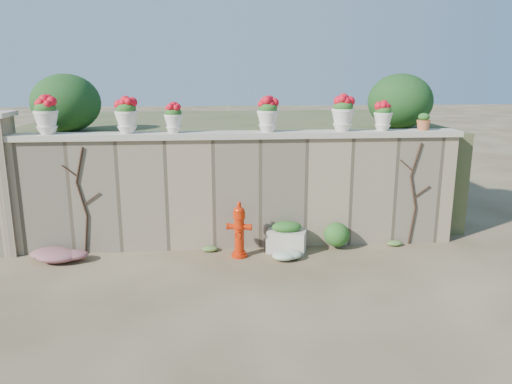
{
  "coord_description": "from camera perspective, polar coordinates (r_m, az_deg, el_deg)",
  "views": [
    {
      "loc": [
        -0.43,
        -6.97,
        3.14
      ],
      "look_at": [
        0.32,
        1.4,
        1.1
      ],
      "focal_mm": 35.0,
      "sensor_mm": 36.0,
      "label": 1
    }
  ],
  "objects": [
    {
      "name": "ground",
      "position": [
        7.66,
        -1.45,
        -10.6
      ],
      "size": [
        80.0,
        80.0,
        0.0
      ],
      "primitive_type": "plane",
      "color": "#4E3D27",
      "rests_on": "ground"
    },
    {
      "name": "vine_right",
      "position": [
        9.54,
        17.59,
        -0.04
      ],
      "size": [
        0.6,
        0.04,
        1.91
      ],
      "color": "black",
      "rests_on": "ground"
    },
    {
      "name": "urn_pot_3",
      "position": [
        8.85,
        1.36,
        8.81
      ],
      "size": [
        0.38,
        0.38,
        0.6
      ],
      "color": "silver",
      "rests_on": "wall_cap"
    },
    {
      "name": "back_shrub_right",
      "position": [
        10.69,
        16.15,
        9.94
      ],
      "size": [
        1.3,
        1.3,
        1.1
      ],
      "primitive_type": "ellipsoid",
      "color": "#143814",
      "rests_on": "raised_fill"
    },
    {
      "name": "raised_fill",
      "position": [
        12.17,
        -2.99,
        3.48
      ],
      "size": [
        9.0,
        6.0,
        2.0
      ],
      "primitive_type": "cube",
      "color": "#384C23",
      "rests_on": "ground"
    },
    {
      "name": "urn_pot_5",
      "position": [
        9.32,
        14.32,
        8.39
      ],
      "size": [
        0.33,
        0.33,
        0.52
      ],
      "color": "silver",
      "rests_on": "wall_cap"
    },
    {
      "name": "magenta_clump",
      "position": [
        9.13,
        -21.41,
        -6.58
      ],
      "size": [
        1.02,
        0.68,
        0.27
      ],
      "primitive_type": "ellipsoid",
      "color": "#BA256C",
      "rests_on": "ground"
    },
    {
      "name": "wall_cap",
      "position": [
        8.85,
        -2.28,
        6.53
      ],
      "size": [
        8.1,
        0.52,
        0.1
      ],
      "primitive_type": "cube",
      "color": "#BEB5A0",
      "rests_on": "stone_wall"
    },
    {
      "name": "urn_pot_1",
      "position": [
        8.92,
        -14.59,
        8.45
      ],
      "size": [
        0.39,
        0.39,
        0.61
      ],
      "color": "silver",
      "rests_on": "wall_cap"
    },
    {
      "name": "stone_wall",
      "position": [
        9.04,
        -2.22,
        -0.09
      ],
      "size": [
        8.0,
        0.4,
        2.0
      ],
      "primitive_type": "cube",
      "color": "gray",
      "rests_on": "ground"
    },
    {
      "name": "planter_box",
      "position": [
        8.92,
        3.5,
        -5.24
      ],
      "size": [
        0.76,
        0.58,
        0.56
      ],
      "rotation": [
        0.0,
        0.0,
        -0.3
      ],
      "color": "#BEB5A0",
      "rests_on": "ground"
    },
    {
      "name": "terracotta_pot",
      "position": [
        9.61,
        18.6,
        7.53
      ],
      "size": [
        0.25,
        0.25,
        0.3
      ],
      "color": "#B35E36",
      "rests_on": "wall_cap"
    },
    {
      "name": "back_shrub_left",
      "position": [
        10.36,
        -20.89,
        9.48
      ],
      "size": [
        1.3,
        1.3,
        1.1
      ],
      "primitive_type": "ellipsoid",
      "color": "#143814",
      "rests_on": "raised_fill"
    },
    {
      "name": "urn_pot_2",
      "position": [
        8.83,
        -9.4,
        8.33
      ],
      "size": [
        0.33,
        0.33,
        0.51
      ],
      "color": "silver",
      "rests_on": "wall_cap"
    },
    {
      "name": "white_flowers",
      "position": [
        8.59,
        3.7,
        -7.13
      ],
      "size": [
        0.55,
        0.44,
        0.2
      ],
      "primitive_type": "ellipsoid",
      "color": "white",
      "rests_on": "ground"
    },
    {
      "name": "green_shrub",
      "position": [
        9.15,
        9.3,
        -4.62
      ],
      "size": [
        0.64,
        0.58,
        0.61
      ],
      "primitive_type": "ellipsoid",
      "color": "#1E5119",
      "rests_on": "ground"
    },
    {
      "name": "urn_pot_4",
      "position": [
        9.1,
        9.9,
        8.85
      ],
      "size": [
        0.41,
        0.41,
        0.64
      ],
      "color": "silver",
      "rests_on": "wall_cap"
    },
    {
      "name": "urn_pot_0",
      "position": [
        9.23,
        -22.87,
        8.07
      ],
      "size": [
        0.41,
        0.41,
        0.64
      ],
      "color": "silver",
      "rests_on": "wall_cap"
    },
    {
      "name": "vine_left",
      "position": [
        9.1,
        -19.21,
        -0.82
      ],
      "size": [
        0.6,
        0.04,
        1.91
      ],
      "color": "black",
      "rests_on": "ground"
    },
    {
      "name": "fire_hydrant",
      "position": [
        8.6,
        -1.93,
        -4.31
      ],
      "size": [
        0.43,
        0.3,
        0.98
      ],
      "rotation": [
        0.0,
        0.0,
        -0.23
      ],
      "color": "red",
      "rests_on": "ground"
    }
  ]
}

